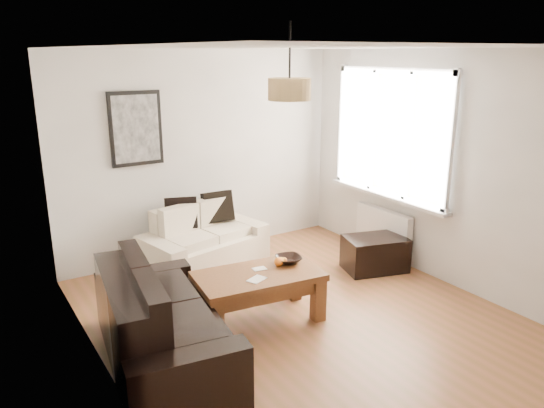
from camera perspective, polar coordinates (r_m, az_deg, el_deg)
floor at (r=5.34m, az=3.55°, el=-12.44°), size 4.50×4.50×0.00m
ceiling at (r=4.68m, az=4.13°, el=16.70°), size 3.80×4.50×0.00m
wall_back at (r=6.74m, az=-7.60°, el=5.37°), size 3.80×0.04×2.60m
wall_front at (r=3.41m, az=26.96°, el=-7.33°), size 3.80×0.04×2.60m
wall_left at (r=4.07m, az=-18.34°, el=-2.68°), size 0.04×4.50×2.60m
wall_right at (r=6.14m, az=18.30°, el=3.60°), size 0.04×4.50×2.60m
window_bay at (r=6.58m, az=12.92°, el=7.48°), size 0.14×1.90×1.60m
radiator at (r=6.84m, az=12.04°, el=-2.68°), size 0.10×0.90×0.52m
poster at (r=6.35m, az=-14.64°, el=7.96°), size 0.62×0.04×0.87m
pendant_shade at (r=4.94m, az=1.92°, el=12.42°), size 0.40×0.40×0.20m
loveseat_cream at (r=6.48m, az=-7.41°, el=-3.65°), size 1.60×1.08×0.73m
sofa_leather at (r=4.61m, az=-11.82°, el=-12.06°), size 1.15×1.96×0.80m
coffee_table at (r=5.22m, az=-1.48°, el=-10.05°), size 1.29×0.81×0.50m
ottoman at (r=6.48m, az=11.18°, el=-5.33°), size 0.83×0.66×0.42m
cushion_left at (r=6.46m, az=-9.90°, el=-0.98°), size 0.40×0.25×0.39m
cushion_right at (r=6.66m, az=-5.94°, el=-0.30°), size 0.39×0.14×0.39m
fruit_bowl at (r=5.35m, az=1.82°, el=-6.04°), size 0.31×0.31×0.06m
orange_a at (r=5.30m, az=1.04°, el=-6.20°), size 0.07×0.07×0.07m
orange_b at (r=5.30m, az=1.33°, el=-6.16°), size 0.08×0.08×0.06m
orange_c at (r=5.26m, az=0.72°, el=-6.34°), size 0.12×0.12×0.09m
papers at (r=4.97m, az=-1.67°, el=-8.23°), size 0.21×0.18×0.01m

